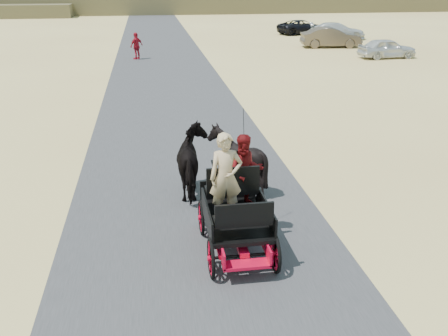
{
  "coord_description": "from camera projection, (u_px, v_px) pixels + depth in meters",
  "views": [
    {
      "loc": [
        -0.91,
        -10.16,
        5.4
      ],
      "look_at": [
        0.69,
        0.35,
        1.2
      ],
      "focal_mm": 40.0,
      "sensor_mm": 36.0,
      "label": 1
    }
  ],
  "objects": [
    {
      "name": "car_c",
      "position": [
        337.0,
        31.0,
        42.53
      ],
      "size": [
        5.0,
        2.98,
        1.36
      ],
      "primitive_type": "imported",
      "rotation": [
        0.0,
        0.0,
        1.32
      ],
      "color": "silver",
      "rests_on": "ground"
    },
    {
      "name": "driver_man",
      "position": [
        226.0,
        177.0,
        9.82
      ],
      "size": [
        0.66,
        0.43,
        1.8
      ],
      "primitive_type": "imported",
      "color": "tan",
      "rests_on": "carriage"
    },
    {
      "name": "ridge_far",
      "position": [
        151.0,
        5.0,
        68.03
      ],
      "size": [
        140.0,
        6.0,
        2.4
      ],
      "primitive_type": "cube",
      "color": "brown",
      "rests_on": "ground"
    },
    {
      "name": "ground",
      "position": [
        197.0,
        224.0,
        11.46
      ],
      "size": [
        140.0,
        140.0,
        0.0
      ],
      "primitive_type": "plane",
      "color": "tan"
    },
    {
      "name": "carriage",
      "position": [
        236.0,
        234.0,
        10.27
      ],
      "size": [
        1.3,
        2.4,
        0.72
      ],
      "primitive_type": null,
      "color": "black",
      "rests_on": "ground"
    },
    {
      "name": "road",
      "position": [
        197.0,
        223.0,
        11.45
      ],
      "size": [
        6.0,
        140.0,
        0.01
      ],
      "primitive_type": "cube",
      "color": "#38383A",
      "rests_on": "ground"
    },
    {
      "name": "horse_right",
      "position": [
        237.0,
        160.0,
        12.93
      ],
      "size": [
        1.37,
        1.54,
        1.7
      ],
      "primitive_type": "imported",
      "rotation": [
        0.0,
        0.0,
        3.14
      ],
      "color": "black",
      "rests_on": "ground"
    },
    {
      "name": "passenger_woman",
      "position": [
        245.0,
        171.0,
        10.44
      ],
      "size": [
        0.77,
        0.6,
        1.58
      ],
      "primitive_type": "imported",
      "color": "#660C0F",
      "rests_on": "carriage"
    },
    {
      "name": "horse_left",
      "position": [
        195.0,
        162.0,
        12.77
      ],
      "size": [
        0.91,
        2.01,
        1.7
      ],
      "primitive_type": "imported",
      "rotation": [
        0.0,
        0.0,
        3.14
      ],
      "color": "black",
      "rests_on": "ground"
    },
    {
      "name": "car_a",
      "position": [
        387.0,
        48.0,
        33.13
      ],
      "size": [
        3.89,
        1.77,
        1.29
      ],
      "primitive_type": "imported",
      "rotation": [
        0.0,
        0.0,
        1.64
      ],
      "color": "silver",
      "rests_on": "ground"
    },
    {
      "name": "pedestrian",
      "position": [
        137.0,
        46.0,
        32.6
      ],
      "size": [
        1.03,
        0.99,
        1.73
      ],
      "primitive_type": "imported",
      "rotation": [
        0.0,
        0.0,
        3.89
      ],
      "color": "maroon",
      "rests_on": "ground"
    },
    {
      "name": "car_d",
      "position": [
        302.0,
        27.0,
        45.87
      ],
      "size": [
        4.96,
        3.2,
        1.27
      ],
      "primitive_type": "imported",
      "rotation": [
        0.0,
        0.0,
        1.83
      ],
      "color": "black",
      "rests_on": "ground"
    },
    {
      "name": "car_b",
      "position": [
        331.0,
        37.0,
        37.83
      ],
      "size": [
        4.64,
        2.04,
        1.48
      ],
      "primitive_type": "imported",
      "rotation": [
        0.0,
        0.0,
        1.46
      ],
      "color": "brown",
      "rests_on": "ground"
    }
  ]
}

